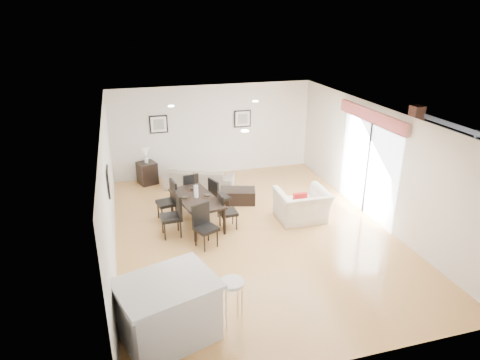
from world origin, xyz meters
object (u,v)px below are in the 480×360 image
object	(u,v)px
sofa	(199,178)
dining_chair_wnear	(175,212)
kitchen_island	(168,310)
dining_chair_efar	(217,195)
dining_chair_enear	(225,209)
dining_chair_wfar	(170,198)
side_table	(147,173)
dining_chair_head	(204,223)
bar_stool	(232,288)
armchair	(302,205)
dining_chair_foot	(190,188)
coffee_table	(238,196)
dining_table	(196,200)

from	to	relation	value
sofa	dining_chair_wnear	xyz separation A→B (m)	(-1.04, -2.56, 0.27)
sofa	kitchen_island	xyz separation A→B (m)	(-1.57, -5.76, 0.23)
dining_chair_efar	dining_chair_enear	bearing A→B (deg)	160.25
dining_chair_wfar	side_table	xyz separation A→B (m)	(-0.35, 2.45, -0.22)
dining_chair_head	bar_stool	distance (m)	2.60
armchair	dining_chair_head	world-z (taller)	dining_chair_head
dining_chair_enear	dining_chair_foot	bearing A→B (deg)	19.82
coffee_table	kitchen_island	distance (m)	5.09
dining_chair_enear	dining_chair_foot	xyz separation A→B (m)	(-0.56, 1.41, 0.01)
coffee_table	kitchen_island	xyz separation A→B (m)	(-2.34, -4.50, 0.33)
sofa	armchair	xyz separation A→B (m)	(1.96, -2.65, 0.10)
dining_chair_enear	side_table	xyz separation A→B (m)	(-1.49, 3.28, -0.17)
armchair	dining_chair_wnear	size ratio (longest dim) A/B	1.17
dining_chair_enear	dining_chair_head	distance (m)	0.85
dining_chair_enear	coffee_table	bearing A→B (deg)	-28.85
side_table	dining_chair_wnear	bearing A→B (deg)	-83.89
dining_table	dining_chair_enear	distance (m)	0.71
dining_chair_efar	bar_stool	size ratio (longest dim) A/B	1.11
dining_chair_foot	side_table	world-z (taller)	dining_chair_foot
sofa	coffee_table	size ratio (longest dim) A/B	2.14
dining_chair_head	coffee_table	size ratio (longest dim) A/B	1.04
bar_stool	side_table	bearing A→B (deg)	97.11
dining_chair_wnear	sofa	bearing A→B (deg)	155.81
side_table	dining_chair_wfar	bearing A→B (deg)	-81.94
dining_chair_head	dining_chair_wnear	bearing A→B (deg)	107.87
armchair	dining_table	world-z (taller)	armchair
dining_chair_enear	kitchen_island	size ratio (longest dim) A/B	0.52
dining_table	kitchen_island	xyz separation A→B (m)	(-1.10, -3.60, -0.10)
dining_chair_wnear	armchair	bearing A→B (deg)	86.19
dining_table	dining_chair_wfar	xyz separation A→B (m)	(-0.57, 0.42, -0.07)
dining_chair_efar	dining_chair_head	size ratio (longest dim) A/B	0.98
dining_chair_head	sofa	bearing A→B (deg)	57.53
dining_chair_head	dining_chair_foot	world-z (taller)	dining_chair_head
side_table	kitchen_island	world-z (taller)	kitchen_island
coffee_table	kitchen_island	bearing A→B (deg)	-101.46
dining_chair_wfar	coffee_table	size ratio (longest dim) A/B	1.07
dining_chair_wfar	dining_chair_foot	distance (m)	0.83
coffee_table	dining_chair_foot	bearing A→B (deg)	-169.00
kitchen_island	dining_chair_wfar	bearing A→B (deg)	65.07
dining_chair_wnear	bar_stool	distance (m)	3.24
dining_chair_wfar	coffee_table	world-z (taller)	dining_chair_wfar
kitchen_island	bar_stool	size ratio (longest dim) A/B	2.04
sofa	dining_chair_wnear	bearing A→B (deg)	89.92
armchair	dining_table	bearing A→B (deg)	-10.44
bar_stool	dining_chair_head	bearing A→B (deg)	88.36
sofa	side_table	xyz separation A→B (m)	(-1.39, 0.72, 0.04)
armchair	dining_table	xyz separation A→B (m)	(-2.43, 0.49, 0.23)
dining_chair_enear	dining_chair_head	world-z (taller)	dining_chair_head
bar_stool	dining_chair_wfar	bearing A→B (deg)	96.53
dining_chair_wfar	dining_chair_wnear	bearing A→B (deg)	-10.08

